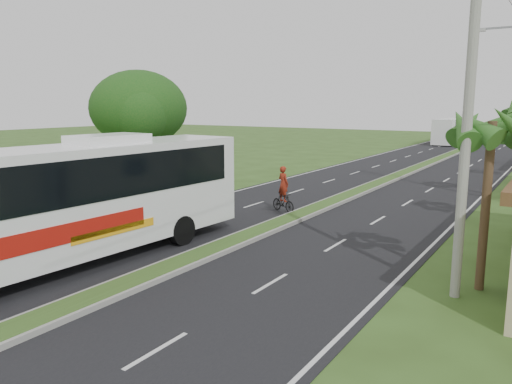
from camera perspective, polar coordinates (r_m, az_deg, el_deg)
The scene contains 11 objects.
ground at distance 17.57m, azimuth -8.31°, elevation -8.23°, with size 180.00×180.00×0.00m, color #324C1C.
road_asphalt at distance 34.81m, azimuth 13.61°, elevation 0.75°, with size 14.00×160.00×0.02m, color black.
median_strip at distance 34.80m, azimuth 13.62°, elevation 0.90°, with size 1.20×160.00×0.18m.
lane_edge_left at distance 37.47m, azimuth 3.88°, elevation 1.64°, with size 0.12×160.00×0.01m, color silver.
lane_edge_right at distance 33.32m, azimuth 24.57°, elevation -0.32°, with size 0.12×160.00×0.01m, color silver.
palm_verge_a at distance 15.73m, azimuth 25.36°, elevation 6.40°, with size 2.40×2.40×5.45m.
shade_tree at distance 32.30m, azimuth -13.38°, elevation 9.00°, with size 6.30×6.00×7.54m.
utility_pole_a at distance 14.79m, azimuth 23.18°, elevation 10.00°, with size 1.60×0.28×11.00m.
coach_bus_main at distance 18.12m, azimuth -19.45°, elevation -0.26°, with size 3.61×13.74×4.40m.
coach_bus_far at distance 74.50m, azimuth 21.38°, elevation 6.67°, with size 2.64×11.80×3.43m.
motorcyclist at distance 25.47m, azimuth 3.13°, elevation -0.32°, with size 1.69×1.01×2.37m.
Camera 1 is at (10.96, -12.59, 5.49)m, focal length 35.00 mm.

